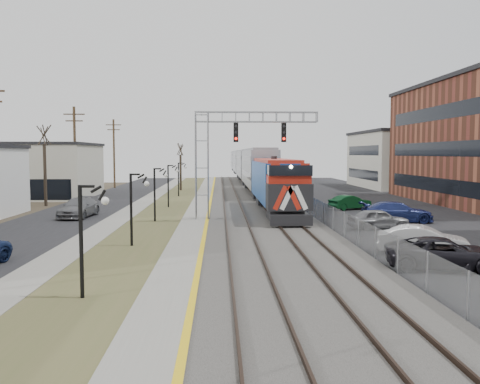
{
  "coord_description": "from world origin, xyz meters",
  "views": [
    {
      "loc": [
        0.78,
        -9.56,
        5.08
      ],
      "look_at": [
        2.11,
        22.95,
        2.6
      ],
      "focal_mm": 38.0,
      "sensor_mm": 36.0,
      "label": 1
    }
  ],
  "objects": [
    {
      "name": "bare_trees",
      "position": [
        -12.66,
        38.91,
        2.7
      ],
      "size": [
        12.3,
        42.3,
        5.95
      ],
      "color": "#382D23",
      "rests_on": "ground"
    },
    {
      "name": "fence",
      "position": [
        8.2,
        35.0,
        0.8
      ],
      "size": [
        0.04,
        120.0,
        1.6
      ],
      "primitive_type": "cube",
      "color": "gray",
      "rests_on": "ground"
    },
    {
      "name": "track_near",
      "position": [
        2.0,
        35.0,
        0.28
      ],
      "size": [
        1.58,
        120.0,
        0.15
      ],
      "color": "#2D2119",
      "rests_on": "ballast_bed"
    },
    {
      "name": "platform",
      "position": [
        -1.0,
        35.0,
        0.12
      ],
      "size": [
        2.0,
        120.0,
        0.24
      ],
      "primitive_type": "cube",
      "color": "gray",
      "rests_on": "ground"
    },
    {
      "name": "car_lot_c",
      "position": [
        10.56,
        11.89,
        0.69
      ],
      "size": [
        5.32,
        3.25,
        1.38
      ],
      "primitive_type": "imported",
      "rotation": [
        0.0,
        0.0,
        1.37
      ],
      "color": "black",
      "rests_on": "ground"
    },
    {
      "name": "parking_lot",
      "position": [
        16.0,
        35.0,
        0.02
      ],
      "size": [
        16.0,
        120.0,
        0.04
      ],
      "primitive_type": "cube",
      "color": "black",
      "rests_on": "ground"
    },
    {
      "name": "car_lot_d",
      "position": [
        13.76,
        26.82,
        0.76
      ],
      "size": [
        5.23,
        2.16,
        1.51
      ],
      "primitive_type": "imported",
      "rotation": [
        0.0,
        0.0,
        1.56
      ],
      "color": "navy",
      "rests_on": "ground"
    },
    {
      "name": "train",
      "position": [
        5.5,
        79.27,
        2.94
      ],
      "size": [
        3.0,
        108.65,
        5.33
      ],
      "color": "#124192",
      "rests_on": "ground"
    },
    {
      "name": "grass_median",
      "position": [
        -4.0,
        35.0,
        0.03
      ],
      "size": [
        4.0,
        120.0,
        0.06
      ],
      "primitive_type": "cube",
      "color": "#4C512B",
      "rests_on": "ground"
    },
    {
      "name": "sidewalk",
      "position": [
        -7.0,
        35.0,
        0.04
      ],
      "size": [
        2.0,
        120.0,
        0.08
      ],
      "primitive_type": "cube",
      "color": "gray",
      "rests_on": "ground"
    },
    {
      "name": "track_far",
      "position": [
        5.5,
        35.0,
        0.28
      ],
      "size": [
        1.58,
        120.0,
        0.15
      ],
      "color": "#2D2119",
      "rests_on": "ballast_bed"
    },
    {
      "name": "lampposts",
      "position": [
        -4.0,
        18.29,
        2.0
      ],
      "size": [
        0.14,
        62.14,
        4.0
      ],
      "color": "black",
      "rests_on": "ground"
    },
    {
      "name": "car_street_b",
      "position": [
        -10.35,
        30.88,
        0.76
      ],
      "size": [
        2.53,
        5.39,
        1.52
      ],
      "primitive_type": "imported",
      "rotation": [
        0.0,
        0.0,
        -0.08
      ],
      "color": "slate",
      "rests_on": "ground"
    },
    {
      "name": "car_lot_e",
      "position": [
        11.38,
        23.53,
        0.69
      ],
      "size": [
        4.17,
        2.03,
        1.37
      ],
      "primitive_type": "imported",
      "rotation": [
        0.0,
        0.0,
        1.68
      ],
      "color": "slate",
      "rests_on": "ground"
    },
    {
      "name": "car_lot_b",
      "position": [
        10.89,
        15.01,
        0.72
      ],
      "size": [
        4.62,
        2.94,
        1.44
      ],
      "primitive_type": "imported",
      "rotation": [
        0.0,
        0.0,
        1.22
      ],
      "color": "#BBBBBB",
      "rests_on": "ground"
    },
    {
      "name": "car_lot_f",
      "position": [
        12.53,
        35.38,
        0.64
      ],
      "size": [
        4.13,
        2.79,
        1.29
      ],
      "primitive_type": "imported",
      "rotation": [
        0.0,
        0.0,
        1.98
      ],
      "color": "#0C3F1C",
      "rests_on": "ground"
    },
    {
      "name": "signal_gantry",
      "position": [
        1.22,
        27.99,
        5.59
      ],
      "size": [
        9.0,
        1.07,
        8.15
      ],
      "color": "gray",
      "rests_on": "ground"
    },
    {
      "name": "street_west",
      "position": [
        -11.5,
        35.0,
        0.02
      ],
      "size": [
        7.0,
        120.0,
        0.04
      ],
      "primitive_type": "cube",
      "color": "black",
      "rests_on": "ground"
    },
    {
      "name": "platform_edge",
      "position": [
        -0.12,
        35.0,
        0.24
      ],
      "size": [
        0.24,
        120.0,
        0.01
      ],
      "primitive_type": "cube",
      "color": "gold",
      "rests_on": "platform"
    },
    {
      "name": "ballast_bed",
      "position": [
        4.0,
        35.0,
        0.1
      ],
      "size": [
        8.0,
        120.0,
        0.2
      ],
      "primitive_type": "cube",
      "color": "#595651",
      "rests_on": "ground"
    }
  ]
}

